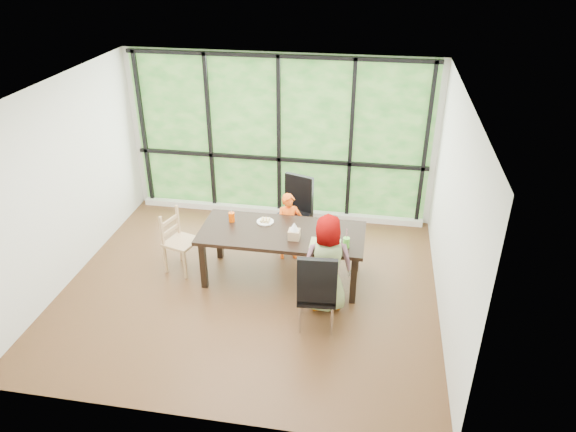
# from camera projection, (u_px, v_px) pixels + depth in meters

# --- Properties ---
(ground) EXTENTS (5.00, 5.00, 0.00)m
(ground) POSITION_uv_depth(u_px,v_px,m) (250.00, 287.00, 7.30)
(ground) COLOR black
(ground) RESTS_ON ground
(back_wall) EXTENTS (5.00, 0.00, 5.00)m
(back_wall) POSITION_uv_depth(u_px,v_px,m) (280.00, 138.00, 8.61)
(back_wall) COLOR silver
(back_wall) RESTS_ON ground
(foliage_backdrop) EXTENTS (4.80, 0.02, 2.65)m
(foliage_backdrop) POSITION_uv_depth(u_px,v_px,m) (279.00, 138.00, 8.59)
(foliage_backdrop) COLOR #194B18
(foliage_backdrop) RESTS_ON back_wall
(window_mullions) EXTENTS (4.80, 0.06, 2.65)m
(window_mullions) POSITION_uv_depth(u_px,v_px,m) (279.00, 139.00, 8.55)
(window_mullions) COLOR black
(window_mullions) RESTS_ON back_wall
(window_sill) EXTENTS (4.80, 0.12, 0.10)m
(window_sill) POSITION_uv_depth(u_px,v_px,m) (279.00, 212.00, 9.14)
(window_sill) COLOR silver
(window_sill) RESTS_ON ground
(dining_table) EXTENTS (2.24, 1.03, 0.75)m
(dining_table) POSITION_uv_depth(u_px,v_px,m) (282.00, 255.00, 7.31)
(dining_table) COLOR black
(dining_table) RESTS_ON ground
(chair_window_leather) EXTENTS (0.58, 0.58, 1.08)m
(chair_window_leather) POSITION_uv_depth(u_px,v_px,m) (293.00, 213.00, 8.06)
(chair_window_leather) COLOR black
(chair_window_leather) RESTS_ON ground
(chair_interior_leather) EXTENTS (0.49, 0.49, 1.08)m
(chair_interior_leather) POSITION_uv_depth(u_px,v_px,m) (317.00, 288.00, 6.36)
(chair_interior_leather) COLOR black
(chair_interior_leather) RESTS_ON ground
(chair_end_beech) EXTENTS (0.50, 0.52, 0.90)m
(chair_end_beech) POSITION_uv_depth(u_px,v_px,m) (181.00, 242.00, 7.48)
(chair_end_beech) COLOR #A57E56
(chair_end_beech) RESTS_ON ground
(child_toddler) EXTENTS (0.43, 0.35, 1.02)m
(child_toddler) POSITION_uv_depth(u_px,v_px,m) (289.00, 226.00, 7.75)
(child_toddler) COLOR #FA550E
(child_toddler) RESTS_ON ground
(child_older) EXTENTS (0.72, 0.55, 1.32)m
(child_older) POSITION_uv_depth(u_px,v_px,m) (326.00, 264.00, 6.62)
(child_older) COLOR gray
(child_older) RESTS_ON ground
(placemat) EXTENTS (0.39, 0.29, 0.01)m
(placemat) POSITION_uv_depth(u_px,v_px,m) (325.00, 244.00, 6.86)
(placemat) COLOR tan
(placemat) RESTS_ON dining_table
(plate_far) EXTENTS (0.24, 0.24, 0.01)m
(plate_far) POSITION_uv_depth(u_px,v_px,m) (265.00, 222.00, 7.36)
(plate_far) COLOR white
(plate_far) RESTS_ON dining_table
(plate_near) EXTENTS (0.23, 0.23, 0.01)m
(plate_near) POSITION_uv_depth(u_px,v_px,m) (325.00, 244.00, 6.84)
(plate_near) COLOR white
(plate_near) RESTS_ON dining_table
(orange_cup) EXTENTS (0.08, 0.08, 0.13)m
(orange_cup) POSITION_uv_depth(u_px,v_px,m) (232.00, 217.00, 7.36)
(orange_cup) COLOR #EA4C01
(orange_cup) RESTS_ON dining_table
(green_cup) EXTENTS (0.09, 0.09, 0.14)m
(green_cup) POSITION_uv_depth(u_px,v_px,m) (346.00, 243.00, 6.76)
(green_cup) COLOR #5BC838
(green_cup) RESTS_ON dining_table
(tissue_box) EXTENTS (0.15, 0.15, 0.13)m
(tissue_box) POSITION_uv_depth(u_px,v_px,m) (294.00, 234.00, 6.94)
(tissue_box) COLOR tan
(tissue_box) RESTS_ON dining_table
(crepe_rolls_far) EXTENTS (0.15, 0.12, 0.04)m
(crepe_rolls_far) POSITION_uv_depth(u_px,v_px,m) (265.00, 220.00, 7.35)
(crepe_rolls_far) COLOR tan
(crepe_rolls_far) RESTS_ON plate_far
(crepe_rolls_near) EXTENTS (0.10, 0.12, 0.04)m
(crepe_rolls_near) POSITION_uv_depth(u_px,v_px,m) (325.00, 242.00, 6.83)
(crepe_rolls_near) COLOR tan
(crepe_rolls_near) RESTS_ON plate_near
(straw_white) EXTENTS (0.01, 0.04, 0.20)m
(straw_white) POSITION_uv_depth(u_px,v_px,m) (231.00, 210.00, 7.31)
(straw_white) COLOR white
(straw_white) RESTS_ON orange_cup
(straw_pink) EXTENTS (0.01, 0.04, 0.20)m
(straw_pink) POSITION_uv_depth(u_px,v_px,m) (347.00, 235.00, 6.70)
(straw_pink) COLOR pink
(straw_pink) RESTS_ON green_cup
(tissue) EXTENTS (0.12, 0.12, 0.11)m
(tissue) POSITION_uv_depth(u_px,v_px,m) (294.00, 226.00, 6.89)
(tissue) COLOR white
(tissue) RESTS_ON tissue_box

